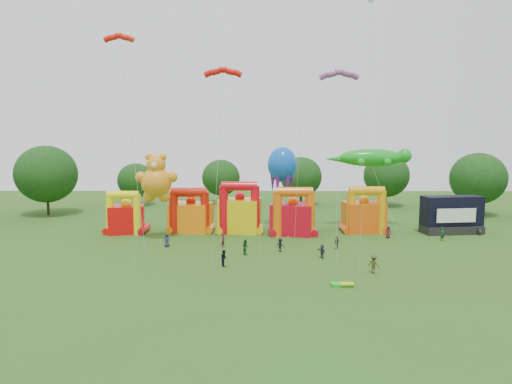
{
  "coord_description": "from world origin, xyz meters",
  "views": [
    {
      "loc": [
        -0.58,
        -35.28,
        13.14
      ],
      "look_at": [
        -0.86,
        18.0,
        6.93
      ],
      "focal_mm": 32.0,
      "sensor_mm": 36.0,
      "label": 1
    }
  ],
  "objects_px": {
    "bouncy_castle_0": "(126,217)",
    "spectator_0": "(167,240)",
    "stage_trailer": "(452,215)",
    "spectator_4": "(337,242)",
    "gecko_kite": "(380,184)",
    "octopus_kite": "(283,176)",
    "teddy_bear_kite": "(152,194)",
    "bouncy_castle_2": "(240,213)"
  },
  "relations": [
    {
      "from": "bouncy_castle_0",
      "to": "bouncy_castle_2",
      "type": "xyz_separation_m",
      "value": [
        15.9,
        0.75,
        0.45
      ]
    },
    {
      "from": "stage_trailer",
      "to": "octopus_kite",
      "type": "bearing_deg",
      "value": 170.23
    },
    {
      "from": "bouncy_castle_2",
      "to": "spectator_4",
      "type": "bearing_deg",
      "value": -39.26
    },
    {
      "from": "spectator_0",
      "to": "bouncy_castle_2",
      "type": "bearing_deg",
      "value": 37.9
    },
    {
      "from": "octopus_kite",
      "to": "spectator_0",
      "type": "xyz_separation_m",
      "value": [
        -14.83,
        -12.55,
        -6.83
      ]
    },
    {
      "from": "bouncy_castle_2",
      "to": "stage_trailer",
      "type": "bearing_deg",
      "value": -0.86
    },
    {
      "from": "spectator_0",
      "to": "stage_trailer",
      "type": "bearing_deg",
      "value": 4.24
    },
    {
      "from": "spectator_0",
      "to": "bouncy_castle_0",
      "type": "bearing_deg",
      "value": 123.41
    },
    {
      "from": "bouncy_castle_2",
      "to": "teddy_bear_kite",
      "type": "distance_m",
      "value": 12.75
    },
    {
      "from": "teddy_bear_kite",
      "to": "spectator_0",
      "type": "relative_size",
      "value": 6.86
    },
    {
      "from": "spectator_0",
      "to": "spectator_4",
      "type": "distance_m",
      "value": 20.69
    },
    {
      "from": "gecko_kite",
      "to": "spectator_0",
      "type": "bearing_deg",
      "value": -160.84
    },
    {
      "from": "bouncy_castle_2",
      "to": "gecko_kite",
      "type": "distance_m",
      "value": 20.33
    },
    {
      "from": "bouncy_castle_0",
      "to": "spectator_4",
      "type": "xyz_separation_m",
      "value": [
        27.97,
        -9.12,
        -1.54
      ]
    },
    {
      "from": "gecko_kite",
      "to": "bouncy_castle_0",
      "type": "bearing_deg",
      "value": -177.28
    },
    {
      "from": "teddy_bear_kite",
      "to": "gecko_kite",
      "type": "bearing_deg",
      "value": 11.58
    },
    {
      "from": "bouncy_castle_0",
      "to": "spectator_4",
      "type": "distance_m",
      "value": 29.46
    },
    {
      "from": "bouncy_castle_2",
      "to": "stage_trailer",
      "type": "relative_size",
      "value": 0.86
    },
    {
      "from": "gecko_kite",
      "to": "octopus_kite",
      "type": "bearing_deg",
      "value": 169.04
    },
    {
      "from": "bouncy_castle_0",
      "to": "bouncy_castle_2",
      "type": "bearing_deg",
      "value": 2.71
    },
    {
      "from": "gecko_kite",
      "to": "spectator_4",
      "type": "relative_size",
      "value": 8.16
    },
    {
      "from": "bouncy_castle_0",
      "to": "octopus_kite",
      "type": "height_order",
      "value": "octopus_kite"
    },
    {
      "from": "teddy_bear_kite",
      "to": "spectator_4",
      "type": "distance_m",
      "value": 24.16
    },
    {
      "from": "stage_trailer",
      "to": "teddy_bear_kite",
      "type": "distance_m",
      "value": 41.22
    },
    {
      "from": "octopus_kite",
      "to": "spectator_0",
      "type": "height_order",
      "value": "octopus_kite"
    },
    {
      "from": "stage_trailer",
      "to": "spectator_0",
      "type": "bearing_deg",
      "value": -167.47
    },
    {
      "from": "bouncy_castle_0",
      "to": "stage_trailer",
      "type": "relative_size",
      "value": 0.71
    },
    {
      "from": "bouncy_castle_2",
      "to": "spectator_4",
      "type": "relative_size",
      "value": 4.7
    },
    {
      "from": "bouncy_castle_0",
      "to": "spectator_0",
      "type": "relative_size",
      "value": 3.67
    },
    {
      "from": "gecko_kite",
      "to": "octopus_kite",
      "type": "xyz_separation_m",
      "value": [
        -13.67,
        2.65,
        0.88
      ]
    },
    {
      "from": "bouncy_castle_0",
      "to": "teddy_bear_kite",
      "type": "relative_size",
      "value": 0.53
    },
    {
      "from": "octopus_kite",
      "to": "spectator_0",
      "type": "distance_m",
      "value": 20.59
    },
    {
      "from": "spectator_4",
      "to": "bouncy_castle_0",
      "type": "bearing_deg",
      "value": -60.93
    },
    {
      "from": "spectator_4",
      "to": "gecko_kite",
      "type": "bearing_deg",
      "value": -168.79
    },
    {
      "from": "teddy_bear_kite",
      "to": "spectator_4",
      "type": "relative_size",
      "value": 7.31
    },
    {
      "from": "bouncy_castle_0",
      "to": "spectator_0",
      "type": "xyz_separation_m",
      "value": [
        7.31,
        -8.2,
        -1.49
      ]
    },
    {
      "from": "bouncy_castle_2",
      "to": "spectator_0",
      "type": "relative_size",
      "value": 4.42
    },
    {
      "from": "bouncy_castle_0",
      "to": "spectator_4",
      "type": "relative_size",
      "value": 3.91
    },
    {
      "from": "stage_trailer",
      "to": "spectator_4",
      "type": "relative_size",
      "value": 5.48
    },
    {
      "from": "stage_trailer",
      "to": "teddy_bear_kite",
      "type": "relative_size",
      "value": 0.75
    },
    {
      "from": "bouncy_castle_2",
      "to": "octopus_kite",
      "type": "xyz_separation_m",
      "value": [
        6.24,
        3.59,
        4.89
      ]
    },
    {
      "from": "teddy_bear_kite",
      "to": "spectator_4",
      "type": "height_order",
      "value": "teddy_bear_kite"
    }
  ]
}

